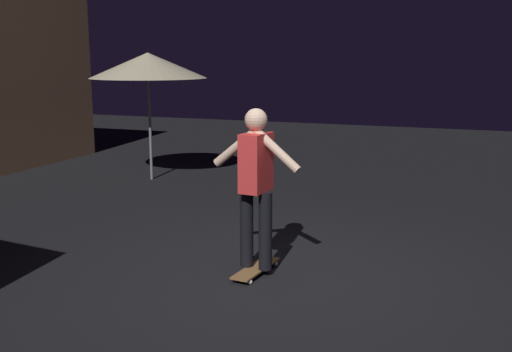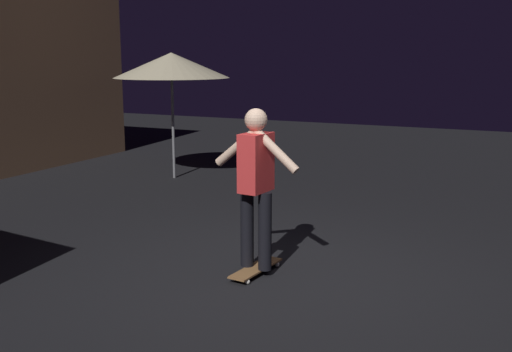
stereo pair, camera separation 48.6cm
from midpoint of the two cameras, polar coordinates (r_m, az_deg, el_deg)
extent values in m
plane|color=black|center=(6.39, 4.16, -9.50)|extent=(28.00, 28.00, 0.00)
cylinder|color=slate|center=(11.29, -6.57, 5.31)|extent=(0.05, 0.05, 2.20)
cone|color=beige|center=(11.23, -6.68, 10.26)|extent=(2.10, 2.10, 0.45)
cube|color=olive|center=(6.47, 2.18, -8.64)|extent=(0.80, 0.29, 0.02)
sphere|color=silver|center=(6.77, 2.80, -8.04)|extent=(0.05, 0.05, 0.05)
sphere|color=silver|center=(6.69, 4.09, -8.29)|extent=(0.05, 0.05, 0.05)
sphere|color=silver|center=(6.28, 0.12, -9.60)|extent=(0.05, 0.05, 0.05)
sphere|color=silver|center=(6.20, 1.48, -9.89)|extent=(0.05, 0.05, 0.05)
cylinder|color=black|center=(6.39, 1.34, -4.93)|extent=(0.14, 0.14, 0.82)
cylinder|color=black|center=(6.29, 3.08, -5.22)|extent=(0.14, 0.14, 0.82)
cube|color=red|center=(6.18, 2.25, 1.26)|extent=(0.40, 0.26, 0.60)
sphere|color=beige|center=(6.12, 2.28, 5.27)|extent=(0.23, 0.23, 0.23)
cylinder|color=beige|center=(6.26, 0.51, 2.79)|extent=(0.15, 0.55, 0.46)
cylinder|color=beige|center=(6.05, 4.08, 2.46)|extent=(0.15, 0.55, 0.46)
camera|label=1|loc=(0.24, -87.76, 0.45)|focal=42.74mm
camera|label=2|loc=(0.24, 92.24, -0.45)|focal=42.74mm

